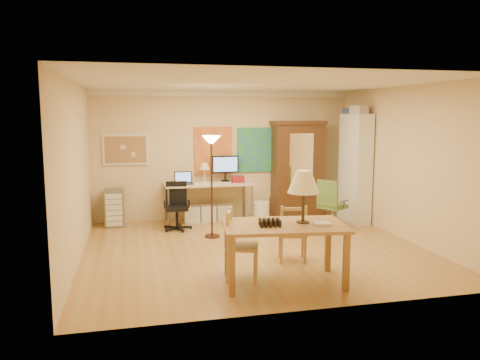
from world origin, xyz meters
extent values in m
plane|color=#AD763D|center=(0.00, 0.00, 0.00)|extent=(5.50, 5.50, 0.00)
cube|color=white|center=(0.00, 2.46, 2.64)|extent=(5.50, 0.08, 0.12)
cube|color=#A4724D|center=(-2.05, 2.47, 1.50)|extent=(0.90, 0.04, 0.62)
cube|color=gold|center=(-0.25, 2.47, 1.45)|extent=(0.80, 0.04, 1.00)
cube|color=#2A6CA9|center=(0.65, 2.47, 1.45)|extent=(0.75, 0.04, 0.95)
cube|color=brown|center=(-0.02, -1.58, 0.77)|extent=(1.68, 1.14, 0.04)
cube|color=brown|center=(-0.78, -1.89, 0.37)|extent=(0.08, 0.08, 0.75)
cube|color=brown|center=(0.64, -2.07, 0.37)|extent=(0.08, 0.08, 0.75)
cube|color=brown|center=(-0.68, -1.09, 0.37)|extent=(0.08, 0.08, 0.75)
cube|color=brown|center=(0.74, -1.27, 0.37)|extent=(0.08, 0.08, 0.75)
cylinder|color=black|center=(0.25, -1.56, 0.80)|extent=(0.17, 0.17, 0.02)
cylinder|color=black|center=(0.25, -1.56, 1.00)|extent=(0.04, 0.04, 0.42)
cone|color=#F5E8BF|center=(0.25, -1.56, 1.34)|extent=(0.42, 0.42, 0.29)
cube|color=beige|center=(0.44, -1.74, 0.80)|extent=(0.23, 0.18, 0.03)
cube|color=black|center=(-0.23, -1.63, 0.83)|extent=(0.32, 0.27, 0.08)
cube|color=tan|center=(0.40, -0.73, 0.42)|extent=(0.49, 0.47, 0.04)
cube|color=tan|center=(0.61, -0.61, 0.20)|extent=(0.04, 0.04, 0.40)
cube|color=tan|center=(0.27, -0.52, 0.20)|extent=(0.04, 0.04, 0.40)
cube|color=tan|center=(0.53, -0.93, 0.20)|extent=(0.04, 0.04, 0.40)
cube|color=tan|center=(0.19, -0.85, 0.20)|extent=(0.04, 0.04, 0.40)
cube|color=tan|center=(0.53, -0.93, 0.65)|extent=(0.04, 0.04, 0.46)
cube|color=tan|center=(0.19, -0.85, 0.65)|extent=(0.04, 0.04, 0.46)
cube|color=tan|center=(0.36, -0.89, 0.69)|extent=(0.35, 0.11, 0.05)
cube|color=tan|center=(-0.52, -1.33, 0.45)|extent=(0.53, 0.54, 0.04)
cube|color=tan|center=(-0.41, -1.56, 0.21)|extent=(0.05, 0.05, 0.43)
cube|color=tan|center=(-0.29, -1.20, 0.21)|extent=(0.05, 0.05, 0.43)
cube|color=tan|center=(-0.75, -1.46, 0.21)|extent=(0.05, 0.05, 0.43)
cube|color=tan|center=(-0.63, -1.09, 0.21)|extent=(0.05, 0.05, 0.43)
cube|color=tan|center=(-0.75, -1.46, 0.70)|extent=(0.05, 0.05, 0.50)
cube|color=tan|center=(-0.63, -1.09, 0.70)|extent=(0.05, 0.05, 0.50)
cube|color=tan|center=(-0.69, -1.27, 0.75)|extent=(0.14, 0.37, 0.05)
cylinder|color=#3F2319|center=(-0.55, 0.92, 0.01)|extent=(0.27, 0.27, 0.03)
cylinder|color=#3F2319|center=(-0.55, 0.92, 0.88)|extent=(0.04, 0.04, 1.73)
cone|color=#FFE0A5|center=(-0.55, 0.92, 1.77)|extent=(0.33, 0.33, 0.14)
cube|color=#C0A68D|center=(-0.42, 2.12, 0.80)|extent=(1.79, 0.78, 0.03)
cylinder|color=slate|center=(-1.26, 1.78, 0.39)|extent=(0.04, 0.04, 0.78)
cylinder|color=slate|center=(0.41, 1.78, 0.39)|extent=(0.04, 0.04, 0.78)
cylinder|color=slate|center=(-1.26, 2.46, 0.39)|extent=(0.04, 0.04, 0.78)
cylinder|color=slate|center=(0.41, 2.46, 0.39)|extent=(0.04, 0.04, 0.78)
cube|color=black|center=(-0.93, 2.06, 0.82)|extent=(0.36, 0.25, 0.02)
cube|color=black|center=(-0.93, 2.24, 0.94)|extent=(0.36, 0.06, 0.23)
cube|color=black|center=(-0.03, 2.29, 1.17)|extent=(0.56, 0.04, 0.36)
cone|color=#F5E8BF|center=(-0.48, 2.23, 1.15)|extent=(0.22, 0.22, 0.13)
cube|color=beige|center=(-0.59, 1.95, 0.82)|extent=(0.28, 0.36, 0.01)
cube|color=maroon|center=(0.19, 2.06, 0.88)|extent=(0.25, 0.18, 0.13)
cube|color=white|center=(-0.76, 2.18, 0.17)|extent=(0.31, 0.27, 0.34)
cube|color=white|center=(-0.42, 2.18, 0.17)|extent=(0.31, 0.27, 0.34)
cube|color=silver|center=(-0.09, 2.18, 0.17)|extent=(0.31, 0.27, 0.34)
cylinder|color=black|center=(-1.12, 1.59, 0.22)|extent=(0.05, 0.05, 0.35)
cube|color=black|center=(-1.12, 1.59, 0.42)|extent=(0.45, 0.43, 0.06)
cube|color=black|center=(-1.11, 1.78, 0.69)|extent=(0.41, 0.07, 0.46)
cube|color=black|center=(-1.35, 1.61, 0.55)|extent=(0.05, 0.27, 0.03)
cube|color=black|center=(-0.89, 1.57, 0.55)|extent=(0.05, 0.27, 0.03)
cylinder|color=slate|center=(1.81, 0.95, 0.24)|extent=(0.06, 0.06, 0.38)
cube|color=#47682E|center=(1.81, 0.95, 0.45)|extent=(0.61, 0.62, 0.07)
cube|color=#47682E|center=(1.64, 0.83, 0.74)|extent=(0.29, 0.38, 0.49)
cube|color=slate|center=(1.95, 0.75, 0.58)|extent=(0.25, 0.19, 0.03)
cube|color=slate|center=(1.67, 1.15, 0.58)|extent=(0.25, 0.19, 0.03)
cube|color=slate|center=(-2.30, 2.21, 0.37)|extent=(0.37, 0.42, 0.73)
cube|color=silver|center=(-2.30, 1.99, 0.37)|extent=(0.31, 0.02, 0.63)
cube|color=#3E2210|center=(1.54, 2.24, 1.00)|extent=(1.05, 0.48, 2.00)
cube|color=#3E2210|center=(1.54, 2.24, 0.21)|extent=(1.09, 0.52, 0.40)
cube|color=white|center=(1.54, 2.00, 1.19)|extent=(0.52, 0.01, 1.24)
cube|color=#3E2210|center=(1.54, 2.24, 2.03)|extent=(1.13, 0.53, 0.08)
cube|color=white|center=(2.55, 1.55, 1.11)|extent=(0.33, 0.89, 2.22)
cube|color=#993333|center=(2.51, 1.38, 0.53)|extent=(0.20, 0.44, 0.27)
cube|color=#334C99|center=(2.51, 1.77, 1.84)|extent=(0.20, 0.31, 0.22)
cylinder|color=silver|center=(0.63, 1.84, 0.21)|extent=(0.34, 0.34, 0.43)
camera|label=1|loc=(-1.92, -7.25, 2.21)|focal=35.00mm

